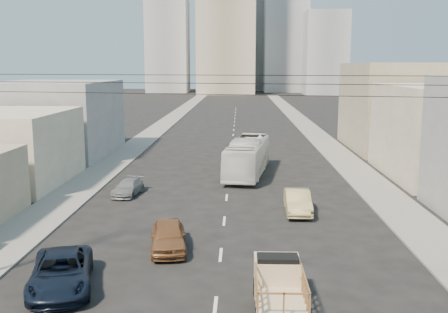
# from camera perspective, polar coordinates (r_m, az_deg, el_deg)

# --- Properties ---
(sidewalk_left) EXTENTS (3.50, 180.00, 0.12)m
(sidewalk_left) POSITION_cam_1_polar(r_m,az_deg,el_deg) (89.22, -6.46, 3.58)
(sidewalk_left) COLOR slate
(sidewalk_left) RESTS_ON ground
(sidewalk_right) EXTENTS (3.50, 180.00, 0.12)m
(sidewalk_right) POSITION_cam_1_polar(r_m,az_deg,el_deg) (88.97, 8.73, 3.51)
(sidewalk_right) COLOR slate
(sidewalk_right) RESTS_ON ground
(lane_dashes) EXTENTS (0.15, 104.00, 0.01)m
(lane_dashes) POSITION_cam_1_polar(r_m,az_deg,el_deg) (71.45, 0.97, 2.06)
(lane_dashes) COLOR silver
(lane_dashes) RESTS_ON ground
(flatbed_pickup) EXTENTS (1.95, 4.41, 1.90)m
(flatbed_pickup) POSITION_cam_1_polar(r_m,az_deg,el_deg) (21.59, 5.99, -13.51)
(flatbed_pickup) COLOR #C9AD87
(flatbed_pickup) RESTS_ON ground
(navy_pickup) EXTENTS (3.81, 5.98, 1.54)m
(navy_pickup) POSITION_cam_1_polar(r_m,az_deg,el_deg) (24.41, -17.31, -11.92)
(navy_pickup) COLOR black
(navy_pickup) RESTS_ON ground
(city_bus) EXTENTS (4.46, 12.04, 3.28)m
(city_bus) POSITION_cam_1_polar(r_m,az_deg,el_deg) (46.96, 2.59, -0.00)
(city_bus) COLOR silver
(city_bus) RESTS_ON ground
(sedan_brown) EXTENTS (2.45, 4.74, 1.54)m
(sedan_brown) POSITION_cam_1_polar(r_m,az_deg,el_deg) (28.13, -6.08, -8.59)
(sedan_brown) COLOR brown
(sedan_brown) RESTS_ON ground
(sedan_tan) EXTENTS (1.69, 4.64, 1.52)m
(sedan_tan) POSITION_cam_1_polar(r_m,az_deg,el_deg) (35.16, 8.02, -4.90)
(sedan_tan) COLOR tan
(sedan_tan) RESTS_ON ground
(sedan_grey) EXTENTS (2.10, 4.18, 1.16)m
(sedan_grey) POSITION_cam_1_polar(r_m,az_deg,el_deg) (40.29, -10.40, -3.33)
(sedan_grey) COLOR slate
(sedan_grey) RESTS_ON ground
(overhead_wires) EXTENTS (23.01, 5.02, 0.72)m
(overhead_wires) POSITION_cam_1_polar(r_m,az_deg,el_deg) (19.33, -1.11, 7.86)
(overhead_wires) COLOR black
(overhead_wires) RESTS_ON ground
(bldg_right_far) EXTENTS (12.00, 16.00, 10.00)m
(bldg_right_far) POSITION_cam_1_polar(r_m,az_deg,el_deg) (64.82, 18.91, 5.18)
(bldg_right_far) COLOR gray
(bldg_right_far) RESTS_ON ground
(bldg_left_far) EXTENTS (12.00, 16.00, 8.00)m
(bldg_left_far) POSITION_cam_1_polar(r_m,az_deg,el_deg) (60.63, -18.02, 3.99)
(bldg_left_far) COLOR gray
(bldg_left_far) RESTS_ON ground
(high_rise_tower) EXTENTS (20.00, 20.00, 60.00)m
(high_rise_tower) POSITION_cam_1_polar(r_m,az_deg,el_deg) (188.96, 0.25, 15.98)
(high_rise_tower) COLOR tan
(high_rise_tower) RESTS_ON ground
(midrise_ne) EXTENTS (16.00, 16.00, 40.00)m
(midrise_ne) POSITION_cam_1_polar(r_m,az_deg,el_deg) (203.77, 6.71, 12.64)
(midrise_ne) COLOR #989BA0
(midrise_ne) RESTS_ON ground
(midrise_nw) EXTENTS (15.00, 15.00, 34.00)m
(midrise_nw) POSITION_cam_1_polar(r_m,az_deg,el_deg) (199.76, -6.13, 11.85)
(midrise_nw) COLOR #989BA0
(midrise_nw) RESTS_ON ground
(midrise_back) EXTENTS (18.00, 18.00, 44.00)m
(midrise_back) POSITION_cam_1_polar(r_m,az_deg,el_deg) (218.20, 3.16, 13.03)
(midrise_back) COLOR gray
(midrise_back) RESTS_ON ground
(midrise_east) EXTENTS (14.00, 14.00, 28.00)m
(midrise_east) POSITION_cam_1_polar(r_m,az_deg,el_deg) (185.13, 10.98, 10.97)
(midrise_east) COLOR #989BA0
(midrise_east) RESTS_ON ground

